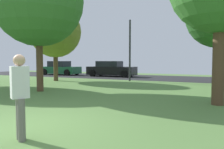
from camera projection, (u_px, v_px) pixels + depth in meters
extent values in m
plane|color=#5B8442|center=(17.00, 128.00, 5.24)|extent=(44.00, 44.00, 0.00)
cube|color=#28282B|center=(164.00, 78.00, 19.74)|extent=(44.00, 6.40, 0.01)
cylinder|color=brown|center=(40.00, 61.00, 11.36)|extent=(0.33, 0.33, 3.04)
sphere|color=#38702D|center=(38.00, 1.00, 11.17)|extent=(4.40, 4.40, 4.40)
cylinder|color=brown|center=(218.00, 62.00, 15.01)|extent=(0.29, 0.29, 2.82)
sphere|color=#23511E|center=(219.00, 15.00, 14.82)|extent=(4.28, 4.28, 4.28)
cylinder|color=brown|center=(219.00, 59.00, 7.86)|extent=(0.41, 0.41, 3.16)
cylinder|color=brown|center=(56.00, 64.00, 17.16)|extent=(0.33, 0.33, 2.46)
sphere|color=olive|center=(55.00, 32.00, 17.01)|extent=(3.83, 3.83, 3.83)
cylinder|color=slate|center=(22.00, 120.00, 4.36)|extent=(0.14, 0.14, 0.82)
cylinder|color=slate|center=(20.00, 118.00, 4.50)|extent=(0.14, 0.14, 0.82)
cube|color=silver|center=(20.00, 82.00, 4.38)|extent=(0.36, 0.39, 0.62)
sphere|color=tan|center=(19.00, 60.00, 4.36)|extent=(0.22, 0.22, 0.22)
cube|color=#195633|center=(61.00, 70.00, 24.04)|extent=(4.05, 1.74, 0.71)
cube|color=black|center=(59.00, 64.00, 24.08)|extent=(1.94, 1.53, 0.58)
cylinder|color=black|center=(77.00, 72.00, 24.25)|extent=(0.64, 0.22, 0.64)
cylinder|color=black|center=(67.00, 73.00, 22.67)|extent=(0.64, 0.22, 0.64)
cylinder|color=black|center=(55.00, 71.00, 25.43)|extent=(0.64, 0.22, 0.64)
cylinder|color=black|center=(45.00, 72.00, 23.85)|extent=(0.64, 0.22, 0.64)
cube|color=black|center=(112.00, 71.00, 21.68)|extent=(4.58, 1.75, 0.78)
cube|color=black|center=(109.00, 64.00, 21.74)|extent=(2.20, 1.54, 0.53)
cylinder|color=black|center=(131.00, 73.00, 21.82)|extent=(0.64, 0.22, 0.64)
cylinder|color=black|center=(124.00, 74.00, 20.24)|extent=(0.64, 0.22, 0.64)
cylinder|color=black|center=(101.00, 72.00, 23.16)|extent=(0.64, 0.22, 0.64)
cylinder|color=black|center=(92.00, 73.00, 21.57)|extent=(0.64, 0.22, 0.64)
cylinder|color=#2D2D33|center=(130.00, 51.00, 16.90)|extent=(0.14, 0.14, 4.50)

